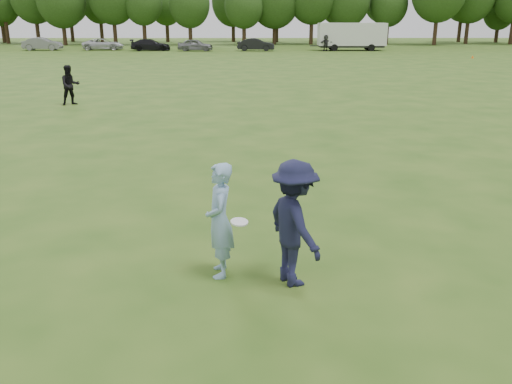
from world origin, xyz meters
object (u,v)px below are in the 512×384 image
(defender, at_px, (295,223))
(car_f, at_px, (256,45))
(player_far_d, at_px, (326,43))
(car_c, at_px, (103,44))
(car_b, at_px, (42,44))
(cargo_trailer, at_px, (352,35))
(player_far_a, at_px, (70,85))
(car_d, at_px, (150,45))
(car_e, at_px, (195,45))
(thrower, at_px, (220,220))
(field_cone, at_px, (473,57))

(defender, distance_m, car_f, 59.16)
(player_far_d, xyz_separation_m, car_c, (-26.93, 2.55, -0.25))
(defender, bearing_deg, car_b, -1.94)
(car_c, bearing_deg, cargo_trailer, -96.29)
(defender, xyz_separation_m, player_far_a, (-9.04, 17.80, -0.07))
(player_far_a, relative_size, car_f, 0.41)
(cargo_trailer, bearing_deg, car_b, 179.11)
(car_b, xyz_separation_m, car_d, (13.22, -0.83, -0.07))
(defender, distance_m, player_far_a, 19.96)
(car_d, bearing_deg, cargo_trailer, -95.48)
(player_far_a, height_order, car_b, player_far_a)
(car_e, bearing_deg, car_d, 88.12)
(defender, height_order, player_far_a, defender)
(player_far_a, bearing_deg, thrower, -95.86)
(player_far_d, xyz_separation_m, field_cone, (12.99, -11.49, -0.79))
(car_c, xyz_separation_m, car_d, (6.02, -1.43, -0.00))
(defender, bearing_deg, player_far_d, -33.12)
(player_far_d, distance_m, car_f, 8.29)
(player_far_a, xyz_separation_m, car_f, (8.89, 41.36, -0.18))
(car_d, xyz_separation_m, field_cone, (33.90, -12.61, -0.53))
(car_e, bearing_deg, car_f, -82.45)
(car_b, relative_size, cargo_trailer, 0.51)
(field_cone, bearing_deg, defender, -114.17)
(player_far_a, xyz_separation_m, car_e, (1.71, 41.12, -0.20))
(car_c, xyz_separation_m, car_e, (11.48, -2.14, 0.02))
(player_far_d, relative_size, car_b, 0.41)
(car_b, bearing_deg, field_cone, -107.90)
(car_d, relative_size, field_cone, 15.68)
(defender, distance_m, player_far_d, 59.07)
(car_c, relative_size, car_d, 1.04)
(field_cone, distance_m, cargo_trailer, 16.23)
(car_c, bearing_deg, player_far_a, -171.35)
(defender, bearing_deg, car_f, -25.08)
(car_d, distance_m, car_f, 12.65)
(thrower, bearing_deg, car_e, -179.29)
(car_d, bearing_deg, player_far_d, -99.17)
(car_d, bearing_deg, thrower, -174.98)
(thrower, distance_m, cargo_trailer, 60.90)
(car_f, height_order, field_cone, car_f)
(player_far_a, distance_m, car_d, 42.01)
(car_b, height_order, car_e, car_b)
(car_b, relative_size, car_e, 1.10)
(defender, relative_size, cargo_trailer, 0.22)
(defender, relative_size, field_cone, 6.50)
(car_c, bearing_deg, defender, -166.95)
(defender, xyz_separation_m, field_cone, (21.11, 47.02, -0.82))
(player_far_d, height_order, field_cone, player_far_d)
(car_c, bearing_deg, thrower, -167.86)
(car_b, bearing_deg, cargo_trailer, -92.86)
(player_far_a, bearing_deg, player_far_d, 37.00)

